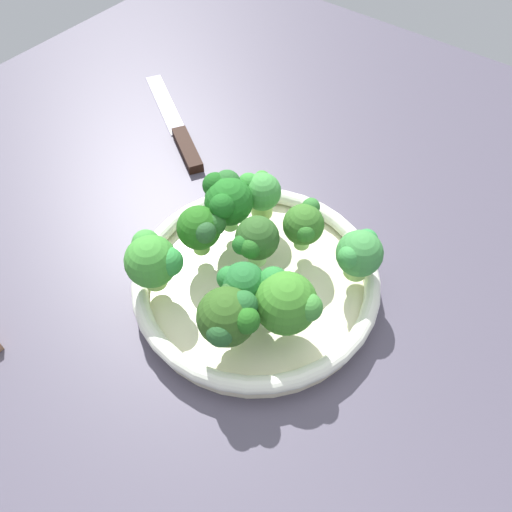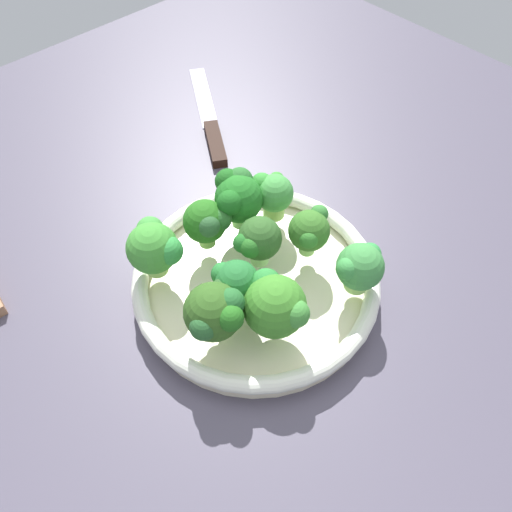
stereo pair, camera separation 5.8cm
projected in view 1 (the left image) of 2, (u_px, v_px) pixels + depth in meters
The scene contains 13 objects.
ground_plane at pixel (252, 275), 65.87cm from camera, with size 130.00×130.00×2.50cm, color #4A4556.
bowl at pixel (256, 280), 61.64cm from camera, with size 29.32×29.32×3.52cm.
broccoli_floret_0 at pixel (229, 318), 51.46cm from camera, with size 6.47×6.80×7.22cm.
broccoli_floret_1 at pixel (260, 191), 63.30cm from camera, with size 4.72×5.41×6.17cm.
broccoli_floret_2 at pixel (153, 260), 56.33cm from camera, with size 5.89×6.70×6.93cm.
broccoli_floret_3 at pixel (202, 228), 59.25cm from camera, with size 5.28×5.38×6.50cm.
broccoli_floret_4 at pixel (286, 302), 53.14cm from camera, with size 6.69×7.86×7.12cm.
broccoli_floret_5 at pixel (256, 240), 58.13cm from camera, with size 5.77×5.10×6.61cm.
broccoli_floret_6 at pixel (227, 199), 61.10cm from camera, with size 6.65×6.66×7.42cm.
broccoli_floret_7 at pixel (241, 286), 54.49cm from camera, with size 5.13×5.29×6.37cm.
broccoli_floret_8 at pixel (359, 253), 57.56cm from camera, with size 6.06×5.32×6.20cm.
broccoli_floret_9 at pixel (304, 225), 59.94cm from camera, with size 5.50×4.88×6.13cm.
knife at pixel (179, 132), 80.92cm from camera, with size 15.86×23.98×1.50cm.
Camera 1 is at (30.43, 24.14, 52.01)cm, focal length 36.22 mm.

